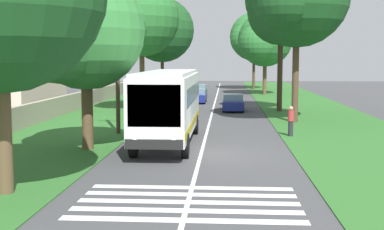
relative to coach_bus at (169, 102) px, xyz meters
name	(u,v)px	position (x,y,z in m)	size (l,w,h in m)	color
ground	(201,155)	(-3.10, -1.80, -2.15)	(160.00, 160.00, 0.00)	#424244
grass_verge_left	(102,117)	(11.90, 6.40, -2.13)	(120.00, 8.00, 0.04)	#2D6628
grass_verge_right	(323,118)	(11.90, -10.00, -2.13)	(120.00, 8.00, 0.04)	#2D6628
centre_line	(211,118)	(11.90, -1.80, -2.14)	(110.00, 0.16, 0.01)	silver
coach_bus	(169,102)	(0.00, 0.00, 0.00)	(11.16, 2.62, 3.73)	white
zebra_crossing	(188,202)	(-11.02, -1.80, -2.14)	(4.05, 6.80, 0.01)	silver
trailing_car_0	(233,103)	(17.26, -3.52, -1.48)	(4.30, 1.78, 1.43)	navy
trailing_car_1	(197,96)	(25.22, -0.04, -1.48)	(4.30, 1.78, 1.43)	navy
trailing_car_2	(199,91)	(33.77, 0.24, -1.48)	(4.30, 1.78, 1.43)	#145933
roadside_tree_left_0	(81,34)	(-2.23, 3.88, 3.37)	(6.87, 5.69, 8.46)	brown
roadside_tree_left_1	(161,32)	(29.98, 4.13, 5.09)	(8.13, 6.89, 10.83)	#4C3826
roadside_tree_left_2	(139,21)	(16.89, 4.36, 5.37)	(7.78, 6.42, 10.84)	brown
roadside_tree_right_0	(263,41)	(37.24, -7.37, 4.37)	(7.72, 6.57, 9.93)	brown
roadside_tree_right_1	(253,38)	(48.97, -6.64, 5.19)	(8.16, 6.93, 10.94)	#4C3826
roadside_tree_right_3	(280,13)	(17.21, -7.26, 5.92)	(6.54, 5.52, 10.95)	#3D2D1E
utility_pole	(117,63)	(3.20, 3.32, 1.99)	(0.24, 1.40, 7.90)	#473828
roadside_wall	(76,101)	(16.90, 9.80, -1.39)	(70.00, 0.40, 1.44)	#9E937F
roadside_building	(11,67)	(19.51, 16.48, 1.50)	(12.38, 7.02, 7.19)	beige
pedestrian	(291,121)	(2.73, -6.56, -1.24)	(0.34, 0.34, 1.69)	#26262D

